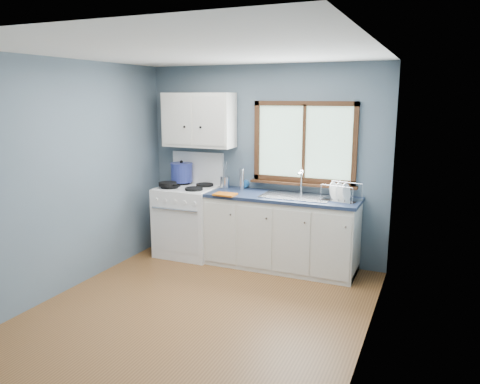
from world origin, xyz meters
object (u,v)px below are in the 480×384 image
at_px(utensil_crock, 225,182).
at_px(thermos, 242,179).
at_px(sink, 296,202).
at_px(base_cabinets, 281,236).
at_px(stockpot, 182,172).
at_px(dish_rack, 341,196).
at_px(gas_range, 188,219).
at_px(skillet, 168,184).

xyz_separation_m(utensil_crock, thermos, (0.24, -0.01, 0.06)).
bearing_deg(sink, base_cabinets, 179.87).
height_order(stockpot, utensil_crock, utensil_crock).
bearing_deg(dish_rack, gas_range, -167.15).
relative_size(stockpot, dish_rack, 0.77).
bearing_deg(dish_rack, sink, -167.44).
relative_size(sink, thermos, 3.08).
distance_m(utensil_crock, dish_rack, 1.55).
bearing_deg(base_cabinets, gas_range, -179.18).
height_order(utensil_crock, dish_rack, utensil_crock).
height_order(gas_range, dish_rack, gas_range).
relative_size(stockpot, thermos, 1.29).
distance_m(skillet, stockpot, 0.35).
bearing_deg(stockpot, sink, -4.69).
distance_m(gas_range, thermos, 0.92).
height_order(skillet, stockpot, stockpot).
xyz_separation_m(sink, stockpot, (-1.66, 0.14, 0.23)).
distance_m(stockpot, dish_rack, 2.20).
bearing_deg(skillet, dish_rack, 23.09).
relative_size(base_cabinets, thermos, 6.77).
distance_m(thermos, dish_rack, 1.31).
height_order(base_cabinets, utensil_crock, utensil_crock).
height_order(sink, skillet, sink).
distance_m(skillet, utensil_crock, 0.74).
xyz_separation_m(skillet, utensil_crock, (0.66, 0.34, 0.02)).
relative_size(skillet, dish_rack, 0.81).
height_order(base_cabinets, thermos, thermos).
distance_m(gas_range, stockpot, 0.64).
height_order(skillet, utensil_crock, utensil_crock).
xyz_separation_m(skillet, dish_rack, (2.21, 0.20, -0.01)).
bearing_deg(stockpot, dish_rack, -3.48).
bearing_deg(stockpot, base_cabinets, -5.24).
distance_m(stockpot, thermos, 0.89).
bearing_deg(thermos, utensil_crock, 178.39).
bearing_deg(stockpot, skillet, -92.99).
height_order(gas_range, stockpot, gas_range).
bearing_deg(base_cabinets, sink, -0.13).
height_order(thermos, dish_rack, thermos).
distance_m(gas_range, dish_rack, 2.07).
distance_m(sink, skillet, 1.70).
relative_size(thermos, dish_rack, 0.59).
bearing_deg(gas_range, thermos, 12.37).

